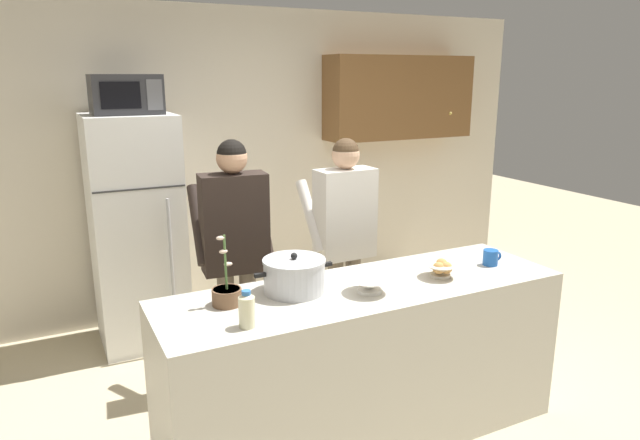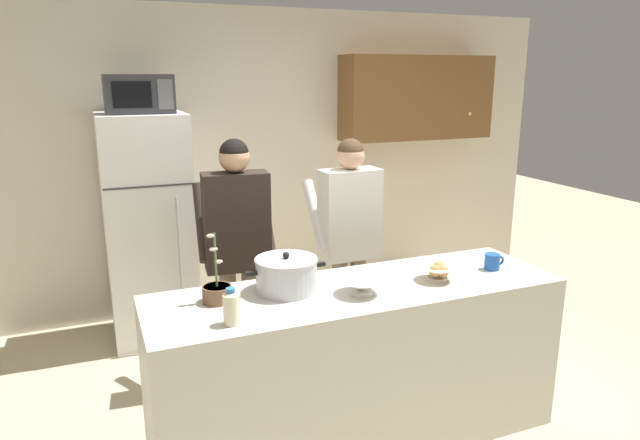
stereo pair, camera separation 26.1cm
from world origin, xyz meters
name	(u,v)px [view 2 (the right image)]	position (x,y,z in m)	size (l,w,h in m)	color
ground_plane	(356,435)	(0.00, 0.00, 0.00)	(14.00, 14.00, 0.00)	#C6B793
back_wall_unit	(276,150)	(0.27, 2.26, 1.39)	(6.00, 0.48, 2.60)	beige
kitchen_island	(357,364)	(0.00, 0.00, 0.46)	(2.29, 0.68, 0.92)	beige
refrigerator	(149,228)	(-0.91, 1.85, 0.88)	(0.64, 0.68, 1.77)	white
microwave	(139,94)	(-0.91, 1.83, 1.91)	(0.48, 0.37, 0.28)	#2D2D30
person_near_pot	(237,234)	(-0.45, 0.88, 1.04)	(0.54, 0.45, 1.66)	#726656
person_by_sink	(349,227)	(0.35, 0.86, 1.02)	(0.50, 0.42, 1.63)	#726656
cooking_pot	(286,275)	(-0.38, 0.11, 1.01)	(0.45, 0.34, 0.22)	silver
coffee_mug	(493,262)	(0.87, -0.03, 0.97)	(0.13, 0.09, 0.10)	#1E59B2
bread_bowl	(438,272)	(0.46, -0.07, 0.97)	(0.21, 0.21, 0.10)	beige
empty_bowl	(361,286)	(-0.02, -0.09, 0.97)	(0.24, 0.24, 0.08)	white
bottle_near_edge	(231,307)	(-0.75, -0.20, 1.01)	(0.08, 0.08, 0.18)	beige
potted_orchid	(217,291)	(-0.75, 0.09, 0.98)	(0.15, 0.15, 0.37)	brown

